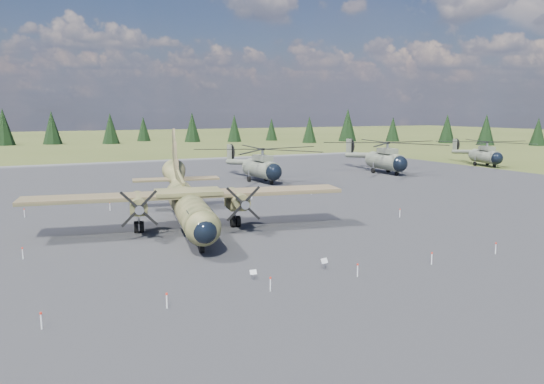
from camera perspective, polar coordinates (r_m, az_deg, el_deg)
name	(u,v)px	position (r m, az deg, el deg)	size (l,w,h in m)	color
ground	(242,235)	(44.11, -3.21, -4.63)	(500.00, 500.00, 0.00)	#4B5224
apron	(203,214)	(53.26, -7.43, -2.37)	(120.00, 120.00, 0.04)	#56575B
transport_plane	(187,200)	(46.49, -9.12, -0.84)	(26.81, 24.11, 8.84)	#353C20
helicopter_near	(261,158)	(75.90, -1.20, 3.68)	(19.95, 23.17, 4.93)	#69695C
helicopter_mid	(385,151)	(88.45, 12.10, 4.34)	(22.16, 24.97, 5.22)	#69695C
helicopter_far	(485,148)	(106.04, 21.97, 4.37)	(22.26, 23.02, 4.63)	#69695C
info_placard_left	(253,273)	(32.53, -2.04, -8.72)	(0.43, 0.21, 0.65)	gray
info_placard_right	(324,262)	(34.69, 5.63, -7.51)	(0.52, 0.31, 0.77)	gray
barrier_fence	(237,230)	(43.75, -3.74, -4.07)	(33.12, 29.62, 0.85)	white
treeline	(220,192)	(36.10, -5.58, 0.03)	(285.58, 287.10, 10.98)	black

